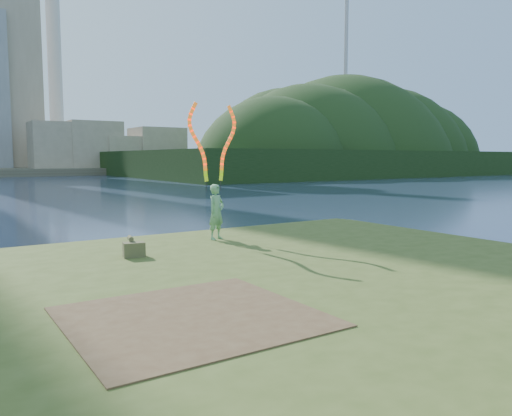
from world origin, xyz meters
TOP-DOWN VIEW (x-y plane):
  - ground at (0.00, 0.00)m, footprint 320.00×320.00m
  - grassy_knoll at (0.00, -2.30)m, footprint 20.00×18.00m
  - dirt_patch at (-2.20, -3.20)m, footprint 3.20×3.00m
  - wooded_hill at (59.57, 59.96)m, footprint 78.00×50.00m
  - woman_with_ribbons at (1.20, 2.35)m, footprint 1.85×0.76m
  - canvas_bag at (-1.43, 1.24)m, footprint 0.50×0.57m

SIDE VIEW (x-z plane):
  - ground at x=0.00m, z-range 0.00..0.00m
  - wooded_hill at x=59.57m, z-range -31.34..31.66m
  - grassy_knoll at x=0.00m, z-range -0.06..0.74m
  - dirt_patch at x=-2.20m, z-range 0.80..0.82m
  - canvas_bag at x=-1.43m, z-range 0.76..1.19m
  - woman_with_ribbons at x=1.20m, z-range 0.32..4.18m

